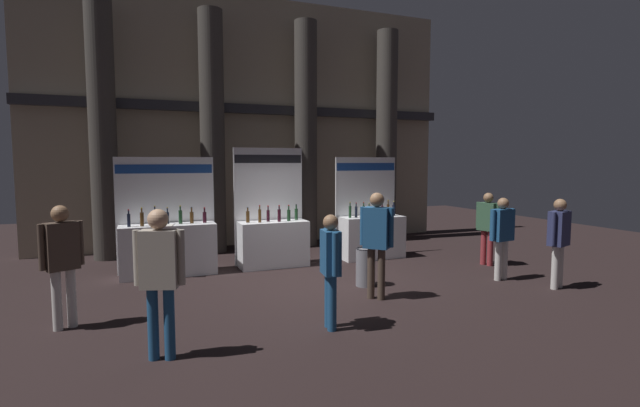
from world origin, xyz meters
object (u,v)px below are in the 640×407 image
visitor_3 (160,270)px  exhibitor_booth_2 (371,233)px  visitor_4 (502,231)px  visitor_6 (488,222)px  visitor_5 (331,263)px  trash_bin (366,267)px  visitor_2 (559,235)px  exhibitor_booth_1 (273,238)px  visitor_0 (62,256)px  exhibitor_booth_0 (168,245)px  visitor_1 (377,235)px

visitor_3 → exhibitor_booth_2: bearing=-121.0°
visitor_4 → visitor_6: bearing=-127.8°
visitor_4 → visitor_5: size_ratio=1.01×
trash_bin → visitor_6: visitor_6 is taller
exhibitor_booth_2 → visitor_4: 3.12m
visitor_2 → visitor_3: bearing=166.0°
exhibitor_booth_1 → visitor_0: exhibitor_booth_1 is taller
visitor_2 → visitor_4: bearing=101.5°
exhibitor_booth_0 → visitor_0: bearing=-120.2°
visitor_0 → visitor_5: visitor_0 is taller
visitor_1 → exhibitor_booth_2: bearing=109.8°
exhibitor_booth_0 → exhibitor_booth_1: exhibitor_booth_1 is taller
visitor_0 → visitor_4: (7.48, -0.18, -0.06)m
visitor_4 → exhibitor_booth_2: bearing=-72.2°
visitor_0 → visitor_3: size_ratio=0.97×
exhibitor_booth_1 → visitor_1: exhibitor_booth_1 is taller
exhibitor_booth_1 → trash_bin: 2.50m
exhibitor_booth_2 → visitor_6: exhibitor_booth_2 is taller
exhibitor_booth_2 → visitor_1: (-1.52, -3.01, 0.47)m
visitor_3 → visitor_4: (6.31, 1.38, -0.10)m
exhibitor_booth_0 → visitor_5: size_ratio=1.51×
visitor_1 → visitor_3: bearing=-114.7°
visitor_1 → visitor_5: visitor_1 is taller
visitor_1 → visitor_6: (3.51, 1.33, -0.12)m
visitor_1 → visitor_3: size_ratio=1.01×
exhibitor_booth_1 → visitor_3: 4.93m
visitor_0 → visitor_3: (1.17, -1.56, 0.04)m
visitor_1 → visitor_5: size_ratio=1.13×
exhibitor_booth_1 → visitor_6: 4.73m
visitor_5 → visitor_6: bearing=-55.7°
visitor_6 → exhibitor_booth_1: bearing=52.9°
visitor_3 → trash_bin: bearing=-132.8°
visitor_0 → visitor_3: 1.94m
exhibitor_booth_2 → visitor_6: 2.62m
exhibitor_booth_2 → visitor_1: 3.40m
visitor_5 → visitor_4: bearing=-65.5°
visitor_0 → visitor_1: size_ratio=0.96×
trash_bin → visitor_1: (-0.22, -0.80, 0.72)m
exhibitor_booth_1 → exhibitor_booth_2: bearing=-0.3°
visitor_0 → visitor_1: bearing=-31.0°
visitor_3 → visitor_6: 7.40m
exhibitor_booth_0 → visitor_2: bearing=-29.9°
trash_bin → visitor_5: bearing=-129.5°
visitor_6 → visitor_2: bearing=159.1°
trash_bin → visitor_3: (-3.68, -1.98, 0.70)m
exhibitor_booth_2 → visitor_4: (1.33, -2.80, 0.35)m
visitor_1 → visitor_6: bearing=67.4°
visitor_3 → visitor_5: bearing=-156.3°
trash_bin → visitor_3: visitor_3 is taller
trash_bin → visitor_5: visitor_5 is taller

